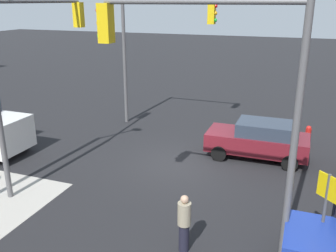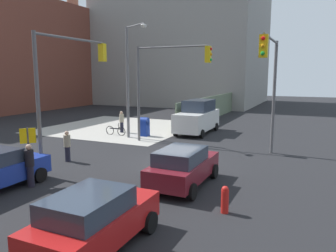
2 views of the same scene
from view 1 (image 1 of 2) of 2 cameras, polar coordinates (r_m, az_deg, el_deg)
ground_plane at (r=15.49m, az=1.32°, el=-5.87°), size 120.00×120.00×0.00m
traffic_signal_nw_corner at (r=9.26m, az=7.06°, el=7.29°), size 5.29×0.36×6.50m
traffic_signal_se_corner at (r=19.32m, az=-1.63°, el=13.19°), size 5.00×0.36×6.50m
traffic_signal_ne_corner at (r=14.26m, az=-19.67°, el=10.31°), size 0.36×5.33×6.50m
warning_sign_two_way at (r=10.30m, az=22.92°, el=-10.62°), size 0.48×0.48×2.40m
fire_hydrant at (r=18.52m, az=20.55°, el=-1.31°), size 0.26×0.26×0.94m
coupe_maroon at (r=16.29m, az=13.72°, el=-1.96°), size 4.20×2.02×1.62m
pedestrian_walking_north at (r=10.18m, az=2.48°, el=-14.47°), size 0.36×0.36×1.66m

